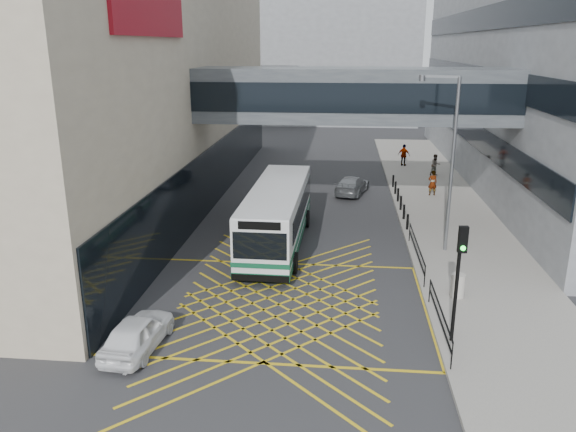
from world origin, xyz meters
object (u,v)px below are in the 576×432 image
(car_white, at_px, (137,333))
(car_dark, at_px, (289,179))
(bus, at_px, (277,214))
(litter_bin, at_px, (458,286))
(pedestrian_b, at_px, (435,165))
(pedestrian_c, at_px, (404,155))
(traffic_light, at_px, (459,268))
(car_silver, at_px, (352,185))
(pedestrian_a, at_px, (432,183))
(street_lamp, at_px, (449,154))

(car_white, bearing_deg, car_dark, -92.60)
(bus, bearing_deg, litter_bin, -35.21)
(litter_bin, bearing_deg, pedestrian_b, 83.76)
(pedestrian_c, bearing_deg, pedestrian_b, 149.82)
(pedestrian_b, bearing_deg, car_white, -136.12)
(bus, bearing_deg, traffic_light, -52.26)
(bus, bearing_deg, car_silver, 70.92)
(litter_bin, height_order, pedestrian_a, pedestrian_a)
(street_lamp, bearing_deg, car_white, -124.34)
(pedestrian_c, bearing_deg, street_lamp, 118.71)
(street_lamp, distance_m, pedestrian_c, 21.33)
(street_lamp, distance_m, pedestrian_b, 17.97)
(pedestrian_b, bearing_deg, car_dark, -176.53)
(car_silver, xyz_separation_m, pedestrian_a, (5.56, -0.44, 0.36))
(car_dark, bearing_deg, pedestrian_b, -165.92)
(car_white, relative_size, pedestrian_a, 2.33)
(car_white, relative_size, pedestrian_c, 2.20)
(traffic_light, bearing_deg, litter_bin, 73.73)
(traffic_light, distance_m, litter_bin, 4.59)
(bus, distance_m, traffic_light, 12.42)
(litter_bin, relative_size, pedestrian_c, 0.54)
(car_white, relative_size, car_dark, 0.92)
(bus, height_order, pedestrian_b, bus)
(bus, bearing_deg, pedestrian_c, 68.25)
(pedestrian_a, height_order, pedestrian_c, pedestrian_c)
(bus, relative_size, litter_bin, 11.41)
(car_silver, bearing_deg, pedestrian_c, -101.58)
(street_lamp, bearing_deg, litter_bin, -78.68)
(bus, distance_m, litter_bin, 10.29)
(bus, distance_m, street_lamp, 9.18)
(traffic_light, relative_size, litter_bin, 4.36)
(traffic_light, relative_size, pedestrian_b, 2.56)
(traffic_light, bearing_deg, bus, 123.24)
(bus, height_order, street_lamp, street_lamp)
(pedestrian_a, xyz_separation_m, pedestrian_c, (-0.99, 9.91, 0.05))
(traffic_light, distance_m, street_lamp, 9.85)
(pedestrian_a, distance_m, pedestrian_c, 9.96)
(pedestrian_c, bearing_deg, bus, 96.29)
(car_dark, xyz_separation_m, pedestrian_c, (9.21, 8.30, 0.39))
(bus, distance_m, pedestrian_c, 22.34)
(car_dark, bearing_deg, pedestrian_a, 162.56)
(street_lamp, height_order, litter_bin, street_lamp)
(car_white, height_order, pedestrian_b, pedestrian_b)
(bus, xyz_separation_m, street_lamp, (8.51, -0.35, 3.42))
(car_silver, relative_size, pedestrian_c, 2.35)
(litter_bin, xyz_separation_m, pedestrian_c, (0.38, 26.65, 0.43))
(car_dark, distance_m, car_silver, 4.78)
(pedestrian_a, bearing_deg, bus, 36.32)
(bus, bearing_deg, street_lamp, -1.32)
(car_silver, xyz_separation_m, traffic_light, (3.32, -21.02, 2.32))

